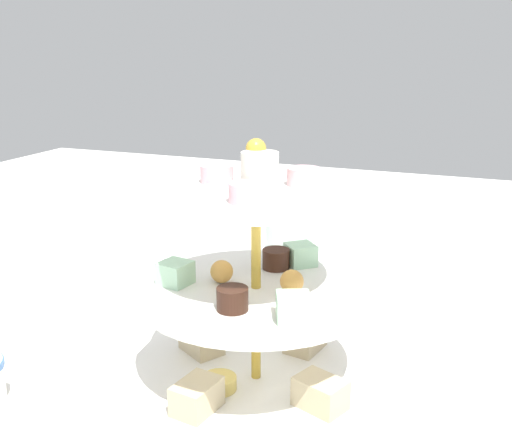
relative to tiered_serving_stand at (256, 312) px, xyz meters
name	(u,v)px	position (x,y,z in m)	size (l,w,h in m)	color
ground_plane	(256,385)	(0.00, 0.00, -0.09)	(2.40, 2.40, 0.00)	white
tiered_serving_stand	(256,312)	(0.00, 0.00, 0.00)	(0.29, 0.29, 0.27)	white
water_glass_tall_right	(288,249)	(-0.26, -0.05, -0.02)	(0.07, 0.07, 0.13)	silver
butter_knife_right	(70,310)	(-0.09, -0.31, -0.08)	(0.17, 0.01, 0.00)	silver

